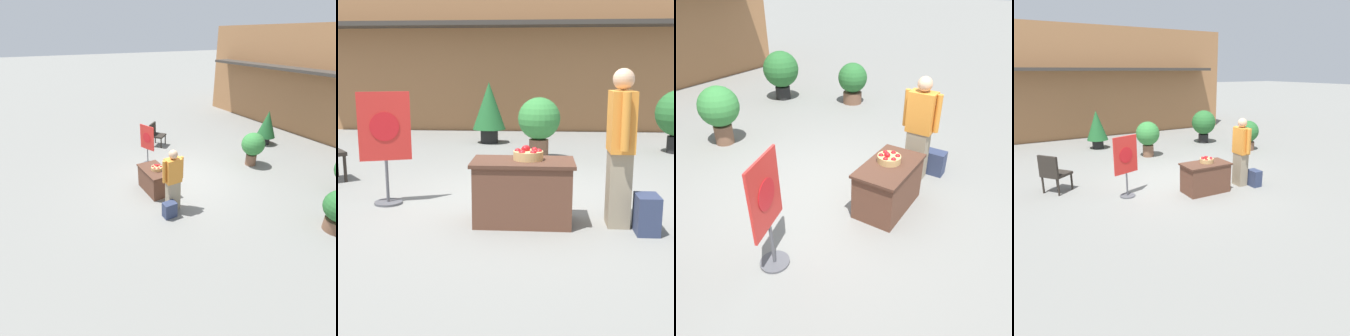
% 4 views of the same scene
% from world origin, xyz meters
% --- Properties ---
extents(ground_plane, '(120.00, 120.00, 0.00)m').
position_xyz_m(ground_plane, '(0.00, 0.00, 0.00)').
color(ground_plane, slate).
extents(display_table, '(1.15, 0.66, 0.73)m').
position_xyz_m(display_table, '(0.16, -0.96, 0.37)').
color(display_table, brown).
rests_on(display_table, ground_plane).
extents(apple_basket, '(0.34, 0.34, 0.16)m').
position_xyz_m(apple_basket, '(0.21, -0.92, 0.79)').
color(apple_basket, tan).
rests_on(apple_basket, display_table).
extents(person_visitor, '(0.26, 0.61, 1.74)m').
position_xyz_m(person_visitor, '(1.22, -0.97, 0.89)').
color(person_visitor, gray).
rests_on(person_visitor, ground_plane).
extents(backpack, '(0.24, 0.34, 0.42)m').
position_xyz_m(backpack, '(1.49, -1.23, 0.21)').
color(backpack, '#2D3856').
rests_on(backpack, ground_plane).
extents(poster_board, '(0.63, 0.36, 1.46)m').
position_xyz_m(poster_board, '(-1.63, -0.33, 0.82)').
color(poster_board, '#4C4C51').
rests_on(poster_board, ground_plane).
extents(patio_chair, '(0.77, 0.77, 0.96)m').
position_xyz_m(patio_chair, '(-3.09, 0.77, 0.53)').
color(patio_chair, '#28231E').
rests_on(patio_chair, ground_plane).
extents(potted_plant_near_right, '(0.79, 0.79, 1.44)m').
position_xyz_m(potted_plant_near_right, '(-0.87, 4.94, 0.83)').
color(potted_plant_near_right, black).
rests_on(potted_plant_near_right, ground_plane).
extents(potted_plant_near_left, '(0.81, 0.81, 1.21)m').
position_xyz_m(potted_plant_near_left, '(0.32, 2.89, 0.75)').
color(potted_plant_near_left, brown).
rests_on(potted_plant_near_left, ground_plane).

